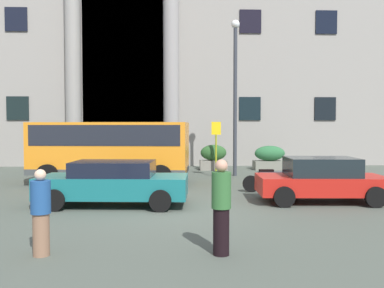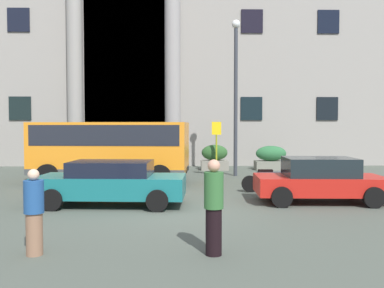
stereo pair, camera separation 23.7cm
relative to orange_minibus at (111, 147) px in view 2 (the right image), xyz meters
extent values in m
cube|color=#495148|center=(2.54, -5.50, -1.59)|extent=(80.00, 64.00, 0.12)
cube|color=gray|center=(2.54, 12.00, 6.31)|extent=(34.37, 9.00, 15.69)
cube|color=black|center=(-0.45, 7.56, 4.13)|extent=(4.79, 0.12, 11.33)
cylinder|color=gray|center=(-3.31, 7.25, 4.13)|extent=(0.93, 0.93, 11.33)
cylinder|color=gray|center=(2.41, 7.25, 4.13)|extent=(0.93, 0.93, 11.33)
cube|color=black|center=(-6.63, 7.46, 1.92)|extent=(1.29, 0.08, 1.39)
cube|color=black|center=(7.12, 7.46, 1.92)|extent=(1.29, 0.08, 1.39)
cube|color=black|center=(11.71, 7.46, 1.92)|extent=(1.29, 0.08, 1.39)
cube|color=black|center=(-6.63, 7.46, 7.09)|extent=(1.29, 0.08, 1.39)
cube|color=black|center=(7.12, 7.46, 7.09)|extent=(1.29, 0.08, 1.39)
cube|color=black|center=(11.71, 7.46, 7.09)|extent=(1.29, 0.08, 1.39)
cube|color=orange|center=(-0.01, 0.00, -0.04)|extent=(6.53, 2.91, 2.09)
cube|color=#1F222A|center=(-0.01, 0.00, 0.49)|extent=(6.15, 2.90, 0.81)
cube|color=#1F222A|center=(3.09, -0.28, 0.31)|extent=(0.24, 1.97, 1.02)
cube|color=#414646|center=(-0.01, 0.00, -0.96)|extent=(6.53, 2.95, 0.24)
cylinder|color=black|center=(2.31, 0.97, -1.08)|extent=(0.92, 0.36, 0.90)
cylinder|color=black|center=(2.10, -1.37, -1.08)|extent=(0.92, 0.36, 0.90)
cylinder|color=black|center=(-2.11, 1.37, -1.08)|extent=(0.92, 0.36, 0.90)
cylinder|color=black|center=(-2.33, -0.97, -1.08)|extent=(0.92, 0.36, 0.90)
cylinder|color=#939E1C|center=(4.57, 2.04, -0.26)|extent=(0.08, 0.08, 2.54)
cube|color=yellow|center=(4.57, 2.01, 0.76)|extent=(0.44, 0.03, 0.60)
cube|color=slate|center=(7.84, 5.24, -1.29)|extent=(1.74, 0.98, 0.48)
ellipsoid|color=#2A6539|center=(7.84, 5.24, -0.63)|extent=(1.67, 0.89, 0.83)
cube|color=#64645A|center=(0.20, 5.04, -1.22)|extent=(1.90, 0.80, 0.63)
ellipsoid|color=#336F2D|center=(0.20, 5.04, -0.45)|extent=(1.82, 0.72, 0.91)
cube|color=slate|center=(-4.14, 5.15, -1.26)|extent=(1.61, 0.99, 0.54)
ellipsoid|color=#34642D|center=(-4.14, 5.15, -0.61)|extent=(1.55, 0.89, 0.76)
cube|color=gray|center=(4.73, 5.20, -1.28)|extent=(1.48, 0.84, 0.52)
ellipsoid|color=#2A5628|center=(4.73, 5.20, -0.59)|extent=(1.42, 0.76, 0.86)
cube|color=#16666A|center=(0.84, -4.88, -0.95)|extent=(4.49, 2.05, 0.63)
cube|color=black|center=(0.84, -4.88, -0.42)|extent=(2.46, 1.71, 0.44)
cylinder|color=black|center=(2.38, -4.09, -1.22)|extent=(0.63, 0.24, 0.62)
cylinder|color=black|center=(2.26, -5.86, -1.22)|extent=(0.63, 0.24, 0.62)
cylinder|color=black|center=(-0.59, -3.90, -1.22)|extent=(0.63, 0.24, 0.62)
cylinder|color=black|center=(-0.71, -5.67, -1.22)|extent=(0.63, 0.24, 0.62)
cube|color=red|center=(7.24, -4.54, -0.99)|extent=(4.01, 1.97, 0.56)
cube|color=black|center=(7.24, -4.54, -0.42)|extent=(2.19, 1.66, 0.57)
cylinder|color=black|center=(8.62, -3.72, -1.22)|extent=(0.63, 0.23, 0.62)
cylinder|color=black|center=(8.53, -5.49, -1.22)|extent=(0.63, 0.23, 0.62)
cylinder|color=black|center=(5.96, -3.59, -1.22)|extent=(0.63, 0.23, 0.62)
cylinder|color=black|center=(5.87, -5.35, -1.22)|extent=(0.63, 0.23, 0.62)
cylinder|color=black|center=(6.88, -2.50, -1.23)|extent=(0.60, 0.10, 0.60)
cylinder|color=black|center=(5.40, -2.50, -1.23)|extent=(0.60, 0.12, 0.60)
cube|color=#40454E|center=(6.14, -2.50, -0.95)|extent=(0.94, 0.24, 0.32)
cube|color=black|center=(5.96, -2.50, -0.77)|extent=(0.52, 0.20, 0.12)
cylinder|color=#A5A5A8|center=(6.76, -2.50, -0.65)|extent=(0.03, 0.55, 0.03)
cylinder|color=black|center=(3.54, -9.76, -1.10)|extent=(0.30, 0.30, 0.87)
cylinder|color=#2F6330|center=(3.54, -9.76, -0.33)|extent=(0.36, 0.36, 0.67)
sphere|color=tan|center=(3.54, -9.76, 0.12)|extent=(0.23, 0.23, 0.23)
cylinder|color=#876249|center=(0.23, -9.68, -1.14)|extent=(0.30, 0.30, 0.78)
cylinder|color=navy|center=(0.23, -9.68, -0.45)|extent=(0.36, 0.36, 0.60)
sphere|color=beige|center=(0.23, -9.68, -0.05)|extent=(0.21, 0.21, 0.21)
cylinder|color=#31353E|center=(5.52, 2.47, 1.99)|extent=(0.18, 0.18, 7.05)
sphere|color=white|center=(5.52, 2.47, 5.69)|extent=(0.40, 0.40, 0.40)
camera|label=1|loc=(2.72, -17.28, 0.83)|focal=38.71mm
camera|label=2|loc=(2.95, -17.28, 0.83)|focal=38.71mm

